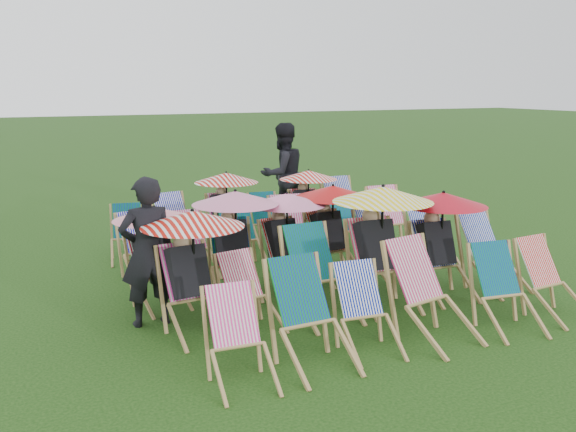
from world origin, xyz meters
name	(u,v)px	position (x,y,z in m)	size (l,w,h in m)	color
ground	(311,285)	(0.00, 0.00, 0.00)	(100.00, 100.00, 0.00)	#12330B
deckchair_0	(240,340)	(-1.91, -2.33, 0.42)	(0.60, 0.81, 0.84)	#A6834D
deckchair_1	(313,316)	(-1.15, -2.26, 0.50)	(0.70, 0.94, 0.99)	#A6834D
deckchair_2	(368,311)	(-0.48, -2.18, 0.42)	(0.63, 0.83, 0.85)	#A6834D
deckchair_3	(434,293)	(0.29, -2.23, 0.52)	(0.85, 1.06, 1.03)	#A6834D
deckchair_4	(508,290)	(1.22, -2.33, 0.45)	(0.70, 0.90, 0.90)	#A6834D
deckchair_5	(555,280)	(2.00, -2.25, 0.44)	(0.65, 0.86, 0.88)	#A6834D
deckchair_6	(194,270)	(-1.91, -0.96, 0.70)	(1.12, 1.19, 1.33)	#A6834D
deckchair_7	(251,293)	(-1.32, -1.11, 0.41)	(0.67, 0.83, 0.81)	#A6834D
deckchair_8	(321,275)	(-0.46, -1.15, 0.52)	(0.72, 0.98, 1.03)	#A6834D
deckchair_9	(382,244)	(0.41, -1.06, 0.76)	(1.22, 1.28, 1.45)	#A6834D
deckchair_10	(443,242)	(1.31, -1.08, 0.69)	(1.11, 1.16, 1.32)	#A6834D
deckchair_11	(494,253)	(2.09, -1.16, 0.48)	(0.71, 0.94, 0.96)	#A6834D
deckchair_12	(156,255)	(-2.06, 0.08, 0.63)	(1.01, 1.10, 1.20)	#A6834D
deckchair_13	(234,241)	(-1.05, 0.11, 0.70)	(1.11, 1.18, 1.32)	#A6834D
deckchair_14	(288,238)	(-0.28, 0.14, 0.65)	(1.04, 1.10, 1.23)	#A6834D
deckchair_15	(334,230)	(0.44, 0.18, 0.68)	(1.08, 1.14, 1.28)	#A6834D
deckchair_16	(385,244)	(1.15, -0.03, 0.46)	(0.72, 0.92, 0.91)	#A6834D
deckchair_17	(432,235)	(2.08, 0.12, 0.46)	(0.66, 0.88, 0.91)	#A6834D
deckchair_18	(144,247)	(-1.96, 1.27, 0.44)	(0.68, 0.88, 0.89)	#A6834D
deckchair_19	(193,245)	(-1.29, 1.13, 0.44)	(0.60, 0.82, 0.87)	#A6834D
deckchair_20	(242,236)	(-0.52, 1.21, 0.47)	(0.63, 0.88, 0.94)	#A6834D
deckchair_21	(294,230)	(0.31, 1.19, 0.48)	(0.75, 0.96, 0.96)	#A6834D
deckchair_22	(349,226)	(1.26, 1.14, 0.46)	(0.68, 0.90, 0.92)	#A6834D
deckchair_23	(394,219)	(2.10, 1.13, 0.50)	(0.69, 0.94, 0.99)	#A6834D
deckchair_24	(128,234)	(-1.97, 2.29, 0.41)	(0.68, 0.85, 0.83)	#A6834D
deckchair_25	(179,225)	(-1.17, 2.30, 0.47)	(0.77, 0.96, 0.94)	#A6834D
deckchair_26	(225,209)	(-0.37, 2.37, 0.65)	(1.04, 1.11, 1.24)	#A6834D
deckchair_27	(268,219)	(0.39, 2.37, 0.41)	(0.62, 0.81, 0.83)	#A6834D
deckchair_28	(308,203)	(1.14, 2.37, 0.63)	(1.00, 1.07, 1.19)	#A6834D
deckchair_29	(347,207)	(1.89, 2.31, 0.50)	(0.67, 0.94, 1.01)	#A6834D
person_left	(147,252)	(-2.30, -0.52, 0.84)	(0.61, 0.40, 1.68)	black
person_rear	(283,174)	(1.24, 3.61, 0.97)	(0.95, 0.74, 1.95)	black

